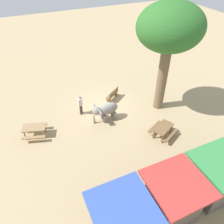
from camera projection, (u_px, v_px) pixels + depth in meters
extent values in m
plane|color=tan|center=(105.00, 107.00, 17.37)|extent=(60.00, 60.00, 0.00)
cylinder|color=gray|center=(105.00, 119.00, 15.85)|extent=(0.25, 0.25, 0.59)
cylinder|color=gray|center=(102.00, 115.00, 16.14)|extent=(0.25, 0.25, 0.59)
cylinder|color=gray|center=(114.00, 115.00, 16.13)|extent=(0.25, 0.25, 0.59)
cylinder|color=gray|center=(112.00, 112.00, 16.42)|extent=(0.25, 0.25, 0.59)
ellipsoid|color=gray|center=(108.00, 108.00, 15.73)|extent=(1.50, 0.80, 0.88)
sphere|color=gray|center=(97.00, 111.00, 15.35)|extent=(0.63, 0.63, 0.63)
cone|color=gray|center=(94.00, 118.00, 15.61)|extent=(0.20, 0.20, 0.99)
cube|color=gray|center=(100.00, 114.00, 15.09)|extent=(0.10, 0.51, 0.47)
cube|color=gray|center=(96.00, 107.00, 15.67)|extent=(0.10, 0.51, 0.47)
cylinder|color=#3F3833|center=(81.00, 108.00, 16.59)|extent=(0.14, 0.14, 0.82)
cylinder|color=#3F3833|center=(81.00, 110.00, 16.45)|extent=(0.14, 0.14, 0.82)
cylinder|color=silver|center=(80.00, 102.00, 16.08)|extent=(0.32, 0.32, 0.58)
sphere|color=tan|center=(80.00, 97.00, 15.83)|extent=(0.22, 0.22, 0.22)
cylinder|color=silver|center=(81.00, 100.00, 16.23)|extent=(0.09, 0.09, 0.55)
cylinder|color=silver|center=(79.00, 103.00, 15.92)|extent=(0.09, 0.09, 0.55)
cylinder|color=brown|center=(162.00, 79.00, 15.91)|extent=(0.72, 0.72, 5.02)
ellipsoid|color=#2D6B28|center=(171.00, 27.00, 13.58)|extent=(4.45, 4.08, 3.15)
cube|color=brown|center=(112.00, 94.00, 17.99)|extent=(1.36, 1.16, 0.06)
cube|color=brown|center=(114.00, 93.00, 17.78)|extent=(1.16, 0.88, 0.40)
cube|color=brown|center=(109.00, 100.00, 17.78)|extent=(0.28, 0.34, 0.42)
cube|color=brown|center=(115.00, 94.00, 18.50)|extent=(0.28, 0.34, 0.42)
cube|color=brown|center=(163.00, 127.00, 14.45)|extent=(1.70, 1.38, 0.06)
cylinder|color=brown|center=(162.00, 139.00, 14.17)|extent=(0.10, 0.10, 0.72)
cylinder|color=brown|center=(154.00, 134.00, 14.49)|extent=(0.10, 0.10, 0.72)
cylinder|color=brown|center=(171.00, 129.00, 14.89)|extent=(0.10, 0.10, 0.72)
cylinder|color=brown|center=(163.00, 125.00, 15.21)|extent=(0.10, 0.10, 0.72)
cube|color=brown|center=(171.00, 135.00, 14.33)|extent=(1.45, 0.87, 0.05)
cube|color=brown|center=(155.00, 127.00, 14.95)|extent=(1.45, 0.87, 0.05)
cube|color=#9E7A51|center=(34.00, 127.00, 14.44)|extent=(1.67, 1.21, 0.06)
cylinder|color=#9E7A51|center=(45.00, 128.00, 14.99)|extent=(0.10, 0.10, 0.72)
cylinder|color=#9E7A51|center=(44.00, 134.00, 14.49)|extent=(0.10, 0.10, 0.72)
cylinder|color=#9E7A51|center=(27.00, 129.00, 14.88)|extent=(0.10, 0.10, 0.72)
cylinder|color=#9E7A51|center=(25.00, 136.00, 14.39)|extent=(0.10, 0.10, 0.72)
cube|color=#9E7A51|center=(36.00, 125.00, 15.12)|extent=(1.50, 0.68, 0.05)
cube|color=#9E7A51|center=(33.00, 137.00, 14.16)|extent=(1.50, 0.68, 0.05)
cube|color=#59514C|center=(215.00, 182.00, 10.96)|extent=(2.00, 1.80, 2.00)
cube|color=#388C47|center=(224.00, 163.00, 10.05)|extent=(2.50, 2.50, 0.12)
cylinder|color=gray|center=(214.00, 200.00, 9.97)|extent=(0.10, 0.10, 2.40)
cylinder|color=gray|center=(191.00, 173.00, 11.13)|extent=(0.10, 0.10, 2.40)
cylinder|color=gray|center=(217.00, 161.00, 11.70)|extent=(0.10, 0.10, 2.40)
cube|color=#59514C|center=(172.00, 202.00, 10.14)|extent=(2.00, 1.80, 2.00)
cube|color=#C63833|center=(178.00, 184.00, 9.22)|extent=(2.50, 2.50, 0.12)
cylinder|color=gray|center=(167.00, 224.00, 9.15)|extent=(0.10, 0.10, 2.40)
cylinder|color=gray|center=(147.00, 192.00, 10.30)|extent=(0.10, 0.10, 2.40)
cylinder|color=gray|center=(200.00, 207.00, 9.72)|extent=(0.10, 0.10, 2.40)
cylinder|color=gray|center=(178.00, 178.00, 10.87)|extent=(0.10, 0.10, 2.40)
cube|color=#3856B2|center=(123.00, 208.00, 8.39)|extent=(2.50, 2.50, 0.12)
cylinder|color=gray|center=(95.00, 214.00, 9.47)|extent=(0.10, 0.10, 2.40)
cylinder|color=gray|center=(132.00, 198.00, 10.05)|extent=(0.10, 0.10, 2.40)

